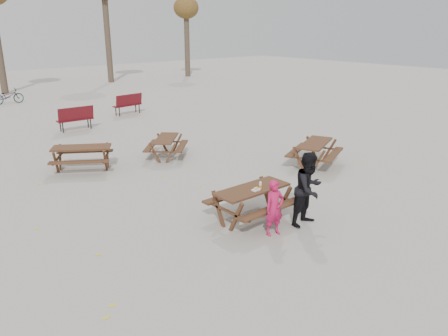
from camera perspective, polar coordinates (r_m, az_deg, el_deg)
ground at (r=10.21m, az=3.63°, el=-6.69°), size 80.00×80.00×0.00m
main_picnic_table at (r=9.98m, az=3.70°, el=-3.63°), size 1.80×1.45×0.78m
food_tray at (r=9.75m, az=4.18°, el=-2.87°), size 0.18×0.11×0.03m
bread_roll at (r=9.74m, az=4.19°, el=-2.64°), size 0.14×0.06×0.05m
soda_bottle at (r=9.86m, az=4.76°, el=-2.30°), size 0.07×0.07×0.17m
child at (r=9.31m, az=6.60°, el=-5.21°), size 0.50×0.38×1.22m
adult at (r=9.84m, az=11.03°, el=-2.70°), size 0.86×0.70×1.67m
picnic_table_east at (r=14.16m, az=11.75°, el=1.80°), size 2.20×2.02×0.76m
picnic_table_north at (r=14.14m, az=-18.01°, el=1.21°), size 2.21×2.11×0.75m
picnic_table_far at (r=14.91m, az=-7.54°, el=2.68°), size 2.00×2.01×0.68m
park_bench_row at (r=19.79m, az=-25.82°, el=5.40°), size 12.47×2.33×1.03m
fallen_leaves at (r=12.27m, az=-2.71°, el=-2.27°), size 11.00×11.00×0.01m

